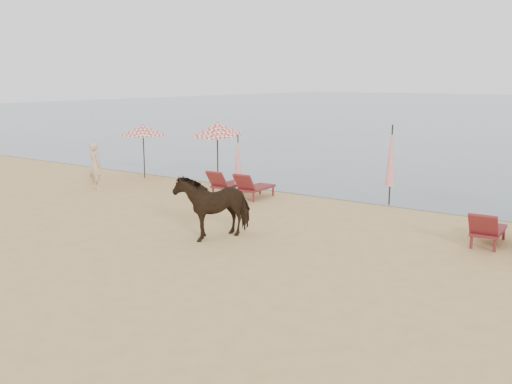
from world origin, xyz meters
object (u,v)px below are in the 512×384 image
Objects in this scene: umbrella_open_left_a at (143,130)px; umbrella_closed_left at (238,160)px; umbrella_open_left_b at (217,129)px; cow at (214,205)px; umbrella_closed_right at (391,156)px; lounger_cluster_left at (239,185)px; beachgoer_left at (95,166)px.

umbrella_closed_left is at bearing -29.69° from umbrella_open_left_a.
umbrella_open_left_b is 1.26× the size of cow.
umbrella_closed_right is (6.71, 0.26, -0.53)m from umbrella_open_left_b.
lounger_cluster_left is 0.95× the size of cow.
lounger_cluster_left is 0.75× the size of umbrella_open_left_b.
umbrella_open_left_a is (-5.44, 0.92, 1.49)m from lounger_cluster_left.
umbrella_closed_left is at bearing -156.54° from umbrella_closed_right.
umbrella_open_left_a reaches higher than lounger_cluster_left.
umbrella_closed_left is 1.26× the size of beachgoer_left.
umbrella_open_left_b reaches higher than lounger_cluster_left.
umbrella_closed_right is 10.42m from beachgoer_left.
umbrella_closed_left reaches higher than lounger_cluster_left.
umbrella_closed_left is 5.53m from beachgoer_left.
lounger_cluster_left is at bearing -27.56° from umbrella_open_left_a.
umbrella_open_left_b reaches higher than cow.
umbrella_open_left_a is 5.72m from umbrella_closed_left.
umbrella_open_left_b is (3.35, 0.54, 0.18)m from umbrella_open_left_a.
beachgoer_left reaches higher than cow.
umbrella_open_left_a is at bearing -175.15° from umbrella_open_left_b.
umbrella_closed_left is at bearing -149.81° from beachgoer_left.
cow is at bearing -111.04° from umbrella_closed_right.
cow is (2.21, -4.01, -0.51)m from umbrella_closed_left.
umbrella_closed_right is 6.43m from cow.
beachgoer_left is at bearing -164.01° from umbrella_closed_left.
beachgoer_left is (-9.80, -3.47, -0.71)m from umbrella_closed_right.
cow reaches higher than lounger_cluster_left.
beachgoer_left is (-3.08, -3.21, -1.24)m from umbrella_open_left_b.
umbrella_open_left_b reaches higher than umbrella_open_left_a.
umbrella_closed_right is 1.49× the size of beachgoer_left.
lounger_cluster_left is 0.85× the size of umbrella_open_left_a.
lounger_cluster_left is 1.06× the size of beachgoer_left.
umbrella_closed_right is (4.50, 1.95, 0.24)m from umbrella_closed_left.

